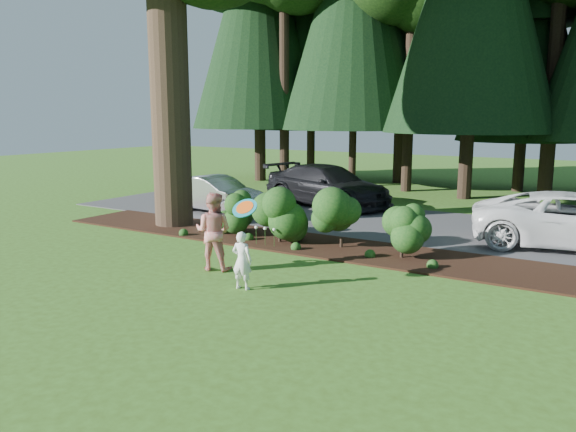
# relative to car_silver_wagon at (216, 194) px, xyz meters

# --- Properties ---
(ground) EXTENTS (80.00, 80.00, 0.00)m
(ground) POSITION_rel_car_silver_wagon_xyz_m (4.91, -6.01, -0.70)
(ground) COLOR #355418
(ground) RESTS_ON ground
(mulch_bed) EXTENTS (16.00, 2.50, 0.05)m
(mulch_bed) POSITION_rel_car_silver_wagon_xyz_m (4.91, -2.76, -0.68)
(mulch_bed) COLOR black
(mulch_bed) RESTS_ON ground
(driveway) EXTENTS (22.00, 6.00, 0.03)m
(driveway) POSITION_rel_car_silver_wagon_xyz_m (4.91, 1.49, -0.69)
(driveway) COLOR #38383A
(driveway) RESTS_ON ground
(shrub_row) EXTENTS (6.53, 1.60, 1.61)m
(shrub_row) POSITION_rel_car_silver_wagon_xyz_m (5.68, -2.87, 0.11)
(shrub_row) COLOR #123B12
(shrub_row) RESTS_ON ground
(lily_cluster) EXTENTS (0.69, 0.09, 0.57)m
(lily_cluster) POSITION_rel_car_silver_wagon_xyz_m (4.61, -3.61, -0.20)
(lily_cluster) COLOR #123B12
(lily_cluster) RESTS_ON ground
(car_silver_wagon) EXTENTS (4.21, 1.92, 1.34)m
(car_silver_wagon) POSITION_rel_car_silver_wagon_xyz_m (0.00, 0.00, 0.00)
(car_silver_wagon) COLOR #B0B0B5
(car_silver_wagon) RESTS_ON driveway
(car_dark_suv) EXTENTS (5.92, 3.46, 1.61)m
(car_dark_suv) POSITION_rel_car_silver_wagon_xyz_m (2.80, 3.55, 0.14)
(car_dark_suv) COLOR black
(car_dark_suv) RESTS_ON driveway
(child) EXTENTS (0.48, 0.34, 1.24)m
(child) POSITION_rel_car_silver_wagon_xyz_m (6.33, -7.02, -0.08)
(child) COLOR white
(child) RESTS_ON ground
(adult) EXTENTS (1.06, 0.92, 1.84)m
(adult) POSITION_rel_car_silver_wagon_xyz_m (4.87, -6.14, 0.22)
(adult) COLOR red
(adult) RESTS_ON ground
(frisbee) EXTENTS (0.56, 0.45, 0.37)m
(frisbee) POSITION_rel_car_silver_wagon_xyz_m (6.35, -6.93, 1.02)
(frisbee) COLOR teal
(frisbee) RESTS_ON ground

